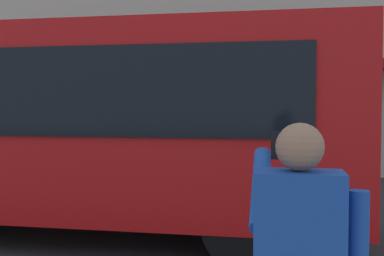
% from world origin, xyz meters
% --- Properties ---
extents(ground_plane, '(60.00, 60.00, 0.00)m').
position_xyz_m(ground_plane, '(0.00, 0.00, 0.00)').
color(ground_plane, '#2B2B2D').
extents(red_bus, '(9.05, 2.54, 3.08)m').
position_xyz_m(red_bus, '(2.36, 0.31, 1.68)').
color(red_bus, red).
rests_on(red_bus, ground_plane).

